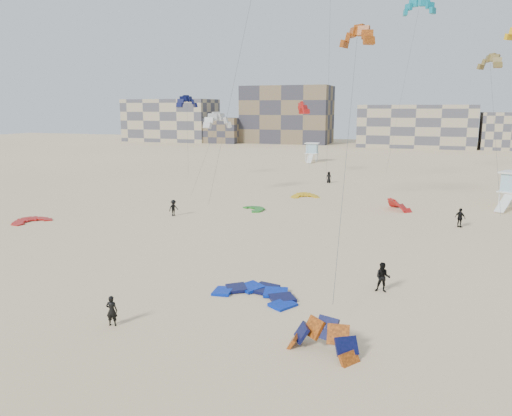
% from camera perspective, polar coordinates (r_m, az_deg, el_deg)
% --- Properties ---
extents(ground, '(320.00, 320.00, 0.00)m').
position_cam_1_polar(ground, '(29.58, -11.63, -11.04)').
color(ground, beige).
rests_on(ground, ground).
extents(kite_ground_blue, '(5.77, 5.96, 0.86)m').
position_cam_1_polar(kite_ground_blue, '(30.54, 0.04, -10.07)').
color(kite_ground_blue, '#0620C7').
rests_on(kite_ground_blue, ground).
extents(kite_ground_orange, '(4.31, 4.24, 3.38)m').
position_cam_1_polar(kite_ground_orange, '(24.35, 7.56, -16.01)').
color(kite_ground_orange, orange).
rests_on(kite_ground_orange, ground).
extents(kite_ground_red, '(4.76, 4.65, 0.94)m').
position_cam_1_polar(kite_ground_red, '(54.54, -24.27, -1.46)').
color(kite_ground_red, '#AE141F').
rests_on(kite_ground_red, ground).
extents(kite_ground_green, '(4.17, 4.15, 0.57)m').
position_cam_1_polar(kite_ground_green, '(55.59, -0.23, -0.21)').
color(kite_ground_green, '#208327').
rests_on(kite_ground_green, ground).
extents(kite_ground_red_far, '(4.93, 4.89, 3.63)m').
position_cam_1_polar(kite_ground_red_far, '(57.86, 16.02, -0.20)').
color(kite_ground_red_far, '#AE141F').
rests_on(kite_ground_red_far, ground).
extents(kite_ground_yellow, '(4.57, 4.67, 1.58)m').
position_cam_1_polar(kite_ground_yellow, '(63.81, 5.63, 1.24)').
color(kite_ground_yellow, '#F9B10A').
rests_on(kite_ground_yellow, ground).
extents(kitesurfer_main, '(0.68, 0.53, 1.64)m').
position_cam_1_polar(kitesurfer_main, '(27.48, -16.16, -11.21)').
color(kitesurfer_main, black).
rests_on(kitesurfer_main, ground).
extents(kitesurfer_b, '(0.92, 0.72, 1.87)m').
position_cam_1_polar(kitesurfer_b, '(31.88, 14.29, -7.70)').
color(kitesurfer_b, black).
rests_on(kitesurfer_b, ground).
extents(kitesurfer_c, '(1.07, 1.27, 1.71)m').
position_cam_1_polar(kitesurfer_c, '(53.01, -9.41, 0.01)').
color(kitesurfer_c, black).
rests_on(kitesurfer_c, ground).
extents(kitesurfer_d, '(1.14, 1.00, 1.85)m').
position_cam_1_polar(kitesurfer_d, '(51.10, 22.30, -1.05)').
color(kitesurfer_d, black).
rests_on(kitesurfer_d, ground).
extents(kitesurfer_e, '(0.90, 0.64, 1.72)m').
position_cam_1_polar(kitesurfer_e, '(76.38, 8.32, 3.50)').
color(kitesurfer_e, black).
rests_on(kitesurfer_e, ground).
extents(kite_fly_orange, '(5.97, 30.23, 18.37)m').
position_cam_1_polar(kite_fly_orange, '(53.16, 11.48, 18.49)').
color(kite_fly_orange, orange).
rests_on(kite_fly_orange, ground).
extents(kite_fly_grey, '(5.15, 9.10, 9.84)m').
position_cam_1_polar(kite_fly_grey, '(63.76, -4.40, 9.78)').
color(kite_fly_grey, silver).
rests_on(kite_fly_grey, ground).
extents(kite_fly_olive, '(4.06, 9.52, 15.90)m').
position_cam_1_polar(kite_fly_olive, '(59.59, 25.18, 14.77)').
color(kite_fly_olive, brown).
rests_on(kite_fly_olive, ground).
extents(kite_fly_navy, '(4.60, 4.56, 12.23)m').
position_cam_1_polar(kite_fly_navy, '(78.32, -7.89, 11.83)').
color(kite_fly_navy, '#0F0F43').
rests_on(kite_fly_navy, ground).
extents(kite_fly_teal_b, '(5.84, 4.40, 25.54)m').
position_cam_1_polar(kite_fly_teal_b, '(80.93, 18.14, 20.88)').
color(kite_fly_teal_b, teal).
rests_on(kite_fly_teal_b, ground).
extents(kite_fly_red, '(5.08, 5.71, 11.49)m').
position_cam_1_polar(kite_fly_red, '(82.83, 5.44, 11.19)').
color(kite_fly_red, '#AE141F').
rests_on(kite_fly_red, ground).
extents(lifeguard_tower_far, '(2.98, 5.50, 3.97)m').
position_cam_1_polar(lifeguard_tower_far, '(106.30, 6.41, 6.34)').
color(lifeguard_tower_far, white).
rests_on(lifeguard_tower_far, ground).
extents(condo_west_a, '(30.00, 15.00, 14.00)m').
position_cam_1_polar(condo_west_a, '(175.05, -9.71, 9.85)').
color(condo_west_a, tan).
rests_on(condo_west_a, ground).
extents(condo_west_b, '(28.00, 14.00, 18.00)m').
position_cam_1_polar(condo_west_b, '(163.48, 3.57, 10.59)').
color(condo_west_b, brown).
rests_on(condo_west_b, ground).
extents(condo_mid, '(32.00, 16.00, 12.00)m').
position_cam_1_polar(condo_mid, '(153.48, 17.84, 8.91)').
color(condo_mid, tan).
rests_on(condo_mid, ground).
extents(condo_fill_left, '(12.00, 10.00, 8.00)m').
position_cam_1_polar(condo_fill_left, '(164.60, -3.83, 8.85)').
color(condo_fill_left, brown).
rests_on(condo_fill_left, ground).
extents(condo_fill_right, '(10.00, 10.00, 10.00)m').
position_cam_1_polar(condo_fill_right, '(152.49, 26.15, 7.91)').
color(condo_fill_right, tan).
rests_on(condo_fill_right, ground).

